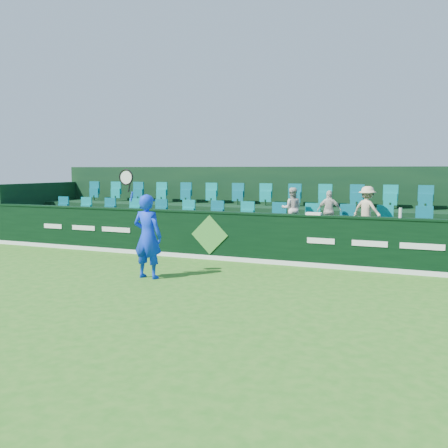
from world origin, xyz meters
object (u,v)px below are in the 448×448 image
at_px(spectator_middle, 329,211).
at_px(towel, 314,214).
at_px(drinks_bottle, 400,213).
at_px(spectator_left, 292,209).
at_px(spectator_right, 367,210).
at_px(tennis_player, 147,236).

height_order(spectator_middle, towel, spectator_middle).
height_order(spectator_middle, drinks_bottle, spectator_middle).
relative_size(spectator_left, spectator_right, 0.95).
xyz_separation_m(tennis_player, spectator_right, (4.44, 3.93, 0.45)).
bearing_deg(tennis_player, spectator_right, 41.51).
height_order(spectator_left, spectator_right, spectator_right).
xyz_separation_m(spectator_left, drinks_bottle, (2.97, -1.12, 0.07)).
bearing_deg(drinks_bottle, spectator_left, 159.35).
bearing_deg(tennis_player, drinks_bottle, 27.72).
distance_m(towel, drinks_bottle, 2.10).
relative_size(tennis_player, towel, 6.65).
relative_size(spectator_middle, drinks_bottle, 4.68).
relative_size(spectator_left, drinks_bottle, 4.95).
bearing_deg(spectator_left, spectator_middle, 162.27).
relative_size(tennis_player, drinks_bottle, 10.56).
xyz_separation_m(tennis_player, spectator_left, (2.37, 3.93, 0.41)).
bearing_deg(towel, spectator_right, 43.25).
distance_m(tennis_player, spectator_right, 5.94).
bearing_deg(drinks_bottle, tennis_player, -152.28).
distance_m(spectator_middle, drinks_bottle, 2.22).
relative_size(spectator_left, spectator_middle, 1.06).
height_order(tennis_player, spectator_middle, tennis_player).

